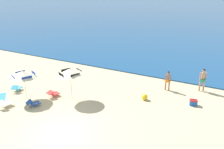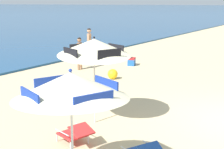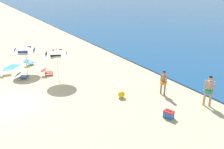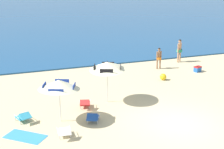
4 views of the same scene
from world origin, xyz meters
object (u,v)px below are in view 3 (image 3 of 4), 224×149
Objects in this scene: lounge_chair_under_umbrella at (22,76)px; lounge_chair_spare_folded at (5,72)px; beach_ball at (121,94)px; beach_towel at (10,68)px; beach_umbrella_striped_main at (25,49)px; person_standing_near_shore at (164,81)px; lounge_chair_beside_umbrella at (29,62)px; cooler_box at (169,114)px; beach_umbrella_striped_second at (56,52)px; lounge_chair_facing_sea at (47,72)px; person_standing_beside at (209,89)px.

lounge_chair_spare_folded is at bearing -148.48° from lounge_chair_under_umbrella.
beach_ball is 10.64m from beach_towel.
beach_umbrella_striped_main reaches higher than beach_towel.
person_standing_near_shore is (7.13, 7.09, 0.64)m from lounge_chair_under_umbrella.
lounge_chair_beside_umbrella is (-1.70, 0.50, -1.61)m from beach_umbrella_striped_main.
lounge_chair_under_umbrella is at bearing -149.94° from cooler_box.
beach_ball is (-0.94, -2.48, -0.69)m from person_standing_near_shore.
beach_umbrella_striped_main is at bearing -151.57° from beach_umbrella_striped_second.
lounge_chair_beside_umbrella reaches higher than lounge_chair_facing_sea.
person_standing_beside is at bearing 36.76° from beach_umbrella_striped_second.
lounge_chair_beside_umbrella is (-4.61, -1.08, -1.80)m from beach_umbrella_striped_second.
beach_umbrella_striped_main reaches higher than lounge_chair_facing_sea.
person_standing_near_shore reaches higher than lounge_chair_facing_sea.
beach_towel is (-1.62, 0.61, -0.27)m from lounge_chair_spare_folded.
beach_ball is at bearing 20.28° from lounge_chair_beside_umbrella.
lounge_chair_spare_folded is (1.54, -2.14, -0.00)m from lounge_chair_beside_umbrella.
beach_umbrella_striped_main is at bearing 30.08° from beach_towel.
lounge_chair_spare_folded is 9.58m from beach_ball.
person_standing_beside is (9.52, 8.24, 0.78)m from lounge_chair_under_umbrella.
lounge_chair_spare_folded is 11.89m from person_standing_near_shore.
beach_umbrella_striped_main is 6.42× the size of beach_ball.
beach_towel is at bearing -146.57° from lounge_chair_facing_sea.
beach_umbrella_striped_main is at bearing -152.64° from beach_ball.
person_standing_beside is (11.11, 9.21, 0.78)m from lounge_chair_spare_folded.
beach_ball is (7.78, 5.58, -0.05)m from lounge_chair_spare_folded.
lounge_chair_facing_sea is at bearing 58.93° from lounge_chair_spare_folded.
person_standing_beside is at bearing 47.54° from beach_ball.
beach_ball is at bearing 24.64° from lounge_chair_facing_sea.
cooler_box is 0.32× the size of beach_towel.
person_standing_near_shore is 0.87× the size of beach_towel.
lounge_chair_beside_umbrella is at bearing -161.13° from cooler_box.
lounge_chair_spare_folded is 2.14× the size of beach_ball.
beach_umbrella_striped_main is 8.74m from beach_ball.
lounge_chair_facing_sea reaches higher than cooler_box.
lounge_chair_facing_sea is at bearing -145.70° from person_standing_beside.
lounge_chair_facing_sea is at bearing -155.36° from beach_ball.
beach_ball is at bearing 36.62° from lounge_chair_under_umbrella.
lounge_chair_under_umbrella is 12.62m from person_standing_beside.
beach_umbrella_striped_main reaches higher than lounge_chair_beside_umbrella.
lounge_chair_spare_folded is 12.74m from cooler_box.
lounge_chair_facing_sea reaches higher than beach_ball.
lounge_chair_under_umbrella reaches higher than cooler_box.
beach_umbrella_striped_main is 1.55× the size of beach_towel.
cooler_box is 1.33× the size of beach_ball.
beach_umbrella_striped_main is 3.00× the size of lounge_chair_spare_folded.
person_standing_near_shore is at bearing 40.69° from beach_umbrella_striped_second.
lounge_chair_under_umbrella is 10.88m from cooler_box.
lounge_chair_beside_umbrella is 1.08× the size of lounge_chair_spare_folded.
beach_towel is (-4.69, -2.61, -2.07)m from beach_umbrella_striped_second.
lounge_chair_facing_sea is 2.27× the size of beach_ball.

